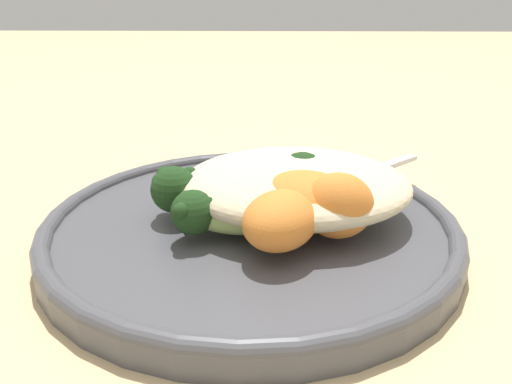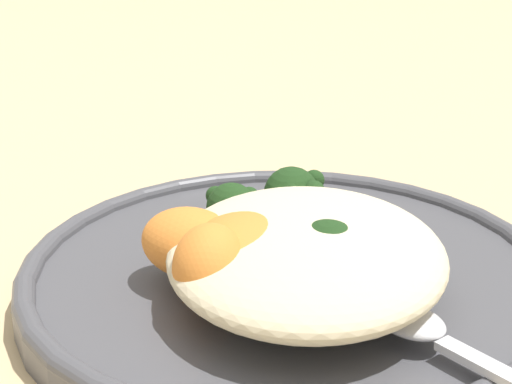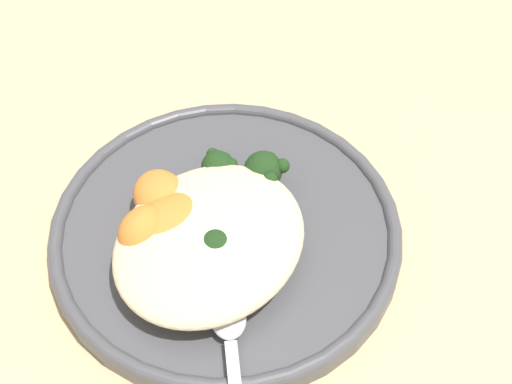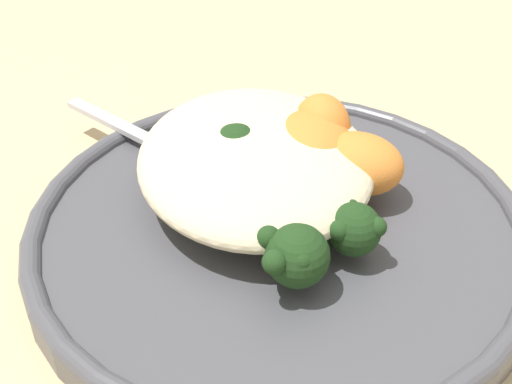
% 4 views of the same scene
% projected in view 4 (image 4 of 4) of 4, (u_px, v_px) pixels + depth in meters
% --- Properties ---
extents(ground_plane, '(4.00, 4.00, 0.00)m').
position_uv_depth(ground_plane, '(277.00, 239.00, 0.42)').
color(ground_plane, '#D6B784').
extents(plate, '(0.29, 0.29, 0.02)m').
position_uv_depth(plate, '(284.00, 229.00, 0.41)').
color(plate, '#4C4C51').
rests_on(plate, ground_plane).
extents(quinoa_mound, '(0.16, 0.14, 0.04)m').
position_uv_depth(quinoa_mound, '(255.00, 160.00, 0.42)').
color(quinoa_mound, beige).
rests_on(quinoa_mound, plate).
extents(broccoli_stalk_0, '(0.05, 0.10, 0.04)m').
position_uv_depth(broccoli_stalk_0, '(260.00, 159.00, 0.42)').
color(broccoli_stalk_0, '#9EBC66').
rests_on(broccoli_stalk_0, plate).
extents(broccoli_stalk_1, '(0.03, 0.11, 0.03)m').
position_uv_depth(broccoli_stalk_1, '(234.00, 185.00, 0.41)').
color(broccoli_stalk_1, '#9EBC66').
rests_on(broccoli_stalk_1, plate).
extents(broccoli_stalk_2, '(0.07, 0.10, 0.03)m').
position_uv_depth(broccoli_stalk_2, '(269.00, 199.00, 0.40)').
color(broccoli_stalk_2, '#9EBC66').
rests_on(broccoli_stalk_2, plate).
extents(broccoli_stalk_3, '(0.10, 0.07, 0.03)m').
position_uv_depth(broccoli_stalk_3, '(300.00, 236.00, 0.37)').
color(broccoli_stalk_3, '#9EBC66').
rests_on(broccoli_stalk_3, plate).
extents(broccoli_stalk_4, '(0.08, 0.03, 0.03)m').
position_uv_depth(broccoli_stalk_4, '(347.00, 215.00, 0.38)').
color(broccoli_stalk_4, '#9EBC66').
rests_on(broccoli_stalk_4, plate).
extents(sweet_potato_chunk_0, '(0.08, 0.07, 0.04)m').
position_uv_depth(sweet_potato_chunk_0, '(307.00, 150.00, 0.42)').
color(sweet_potato_chunk_0, orange).
rests_on(sweet_potato_chunk_0, plate).
extents(sweet_potato_chunk_1, '(0.06, 0.07, 0.03)m').
position_uv_depth(sweet_potato_chunk_1, '(358.00, 163.00, 0.41)').
color(sweet_potato_chunk_1, orange).
rests_on(sweet_potato_chunk_1, plate).
extents(sweet_potato_chunk_2, '(0.05, 0.04, 0.04)m').
position_uv_depth(sweet_potato_chunk_2, '(322.00, 128.00, 0.44)').
color(sweet_potato_chunk_2, orange).
rests_on(sweet_potato_chunk_2, plate).
extents(spoon, '(0.10, 0.09, 0.01)m').
position_uv_depth(spoon, '(156.00, 142.00, 0.46)').
color(spoon, silver).
rests_on(spoon, plate).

